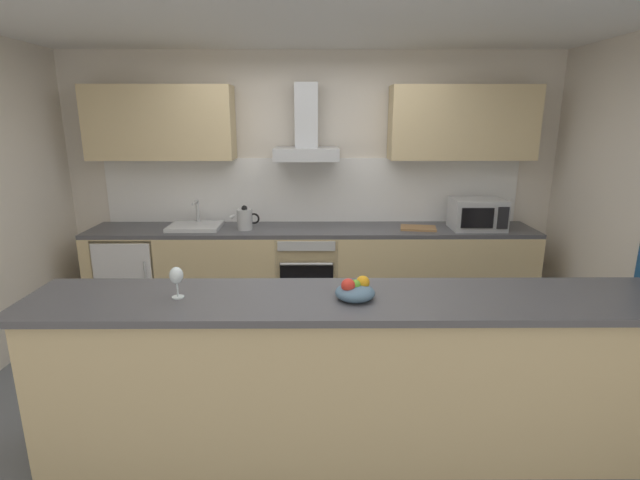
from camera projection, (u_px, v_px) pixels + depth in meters
ground at (311, 389)px, 3.53m from camera, size 5.98×4.47×0.02m
ceiling at (309, 8)px, 2.87m from camera, size 5.98×4.47×0.02m
wall_back at (312, 183)px, 4.93m from camera, size 5.98×0.12×2.60m
backsplash_tile at (312, 190)px, 4.88m from camera, size 4.23×0.02×0.66m
counter_back at (312, 271)px, 4.78m from camera, size 4.38×0.60×0.90m
counter_island at (350, 376)px, 2.76m from camera, size 3.65×0.64×0.99m
upper_cabinets at (312, 123)px, 4.56m from camera, size 4.33×0.32×0.70m
oven at (307, 271)px, 4.75m from camera, size 0.60×0.62×0.80m
refrigerator at (135, 275)px, 4.75m from camera, size 0.58×0.60×0.85m
microwave at (477, 214)px, 4.59m from camera, size 0.50×0.38×0.30m
sink at (195, 226)px, 4.64m from camera, size 0.50×0.40×0.26m
kettle at (245, 219)px, 4.58m from camera, size 0.29×0.15×0.24m
range_hood at (307, 136)px, 4.54m from camera, size 0.62×0.45×0.72m
wine_glass at (176, 277)px, 2.60m from camera, size 0.08×0.08×0.18m
fruit_bowl at (355, 291)px, 2.60m from camera, size 0.22×0.22×0.13m
chopping_board at (418, 228)px, 4.62m from camera, size 0.37×0.27×0.02m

